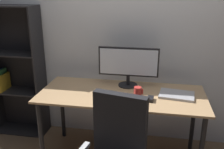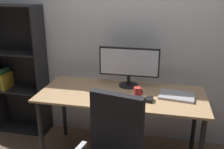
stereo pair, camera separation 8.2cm
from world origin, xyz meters
name	(u,v)px [view 2 (the right image)]	position (x,y,z in m)	size (l,w,h in m)	color
back_wall	(131,27)	(0.00, 0.52, 1.30)	(6.40, 0.10, 2.60)	silver
desk	(122,101)	(0.00, 0.00, 0.66)	(1.60, 0.70, 0.74)	tan
monitor	(129,64)	(0.04, 0.21, 0.98)	(0.61, 0.20, 0.41)	black
keyboard	(123,99)	(0.04, -0.15, 0.75)	(0.29, 0.11, 0.02)	black
mouse	(150,100)	(0.28, -0.12, 0.76)	(0.06, 0.10, 0.03)	black
coffee_mug	(137,92)	(0.16, -0.04, 0.78)	(0.09, 0.07, 0.09)	#B72D28
laptop	(177,96)	(0.52, 0.03, 0.75)	(0.32, 0.23, 0.02)	#99999E
bookshelf	(18,72)	(-1.33, 0.34, 0.75)	(0.64, 0.28, 1.54)	black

